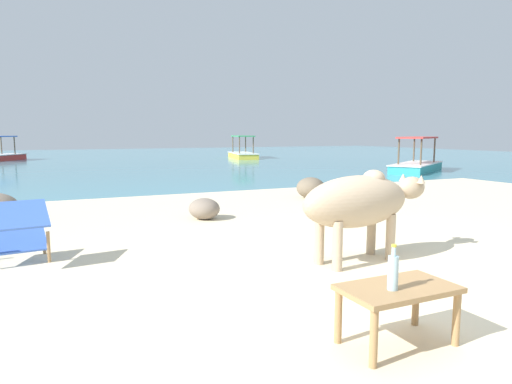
# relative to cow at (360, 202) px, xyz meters

# --- Properties ---
(sand_beach) EXTENTS (18.00, 14.00, 0.04)m
(sand_beach) POSITION_rel_cow_xyz_m (-0.28, -0.74, -0.68)
(sand_beach) COLOR beige
(sand_beach) RESTS_ON ground
(water_surface) EXTENTS (60.00, 36.00, 0.03)m
(water_surface) POSITION_rel_cow_xyz_m (-0.28, 21.26, -0.70)
(water_surface) COLOR teal
(water_surface) RESTS_ON ground
(cow) EXTENTS (1.78, 0.69, 1.00)m
(cow) POSITION_rel_cow_xyz_m (0.00, 0.00, 0.00)
(cow) COLOR tan
(cow) RESTS_ON sand_beach
(low_bench_table) EXTENTS (0.76, 0.45, 0.40)m
(low_bench_table) POSITION_rel_cow_xyz_m (-0.99, -1.71, -0.32)
(low_bench_table) COLOR #A37A4C
(low_bench_table) RESTS_ON sand_beach
(bottle) EXTENTS (0.07, 0.07, 0.30)m
(bottle) POSITION_rel_cow_xyz_m (-1.07, -1.75, -0.14)
(bottle) COLOR #A3C6D1
(bottle) RESTS_ON low_bench_table
(deck_chair_far) EXTENTS (0.62, 0.83, 0.68)m
(deck_chair_far) POSITION_rel_cow_xyz_m (-3.35, 1.37, -0.27)
(deck_chair_far) COLOR #A37A4C
(deck_chair_far) RESTS_ON sand_beach
(shore_rock_large) EXTENTS (0.62, 0.65, 0.34)m
(shore_rock_large) POSITION_rel_cow_xyz_m (-0.77, 3.06, -0.49)
(shore_rock_large) COLOR gray
(shore_rock_large) RESTS_ON sand_beach
(shore_rock_medium) EXTENTS (0.83, 0.79, 0.49)m
(shore_rock_medium) POSITION_rel_cow_xyz_m (2.47, 3.46, -0.41)
(shore_rock_medium) COLOR gray
(shore_rock_medium) RESTS_ON sand_beach
(shore_rock_small) EXTENTS (0.81, 0.80, 0.45)m
(shore_rock_small) POSITION_rel_cow_xyz_m (2.07, 4.42, -0.43)
(shore_rock_small) COLOR #756651
(shore_rock_small) RESTS_ON sand_beach
(boat_yellow) EXTENTS (1.88, 3.83, 1.29)m
(boat_yellow) POSITION_rel_cow_xyz_m (7.04, 20.10, -0.41)
(boat_yellow) COLOR gold
(boat_yellow) RESTS_ON water_surface
(boat_teal) EXTENTS (3.71, 2.96, 1.29)m
(boat_teal) POSITION_rel_cow_xyz_m (9.42, 8.98, -0.41)
(boat_teal) COLOR teal
(boat_teal) RESTS_ON water_surface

